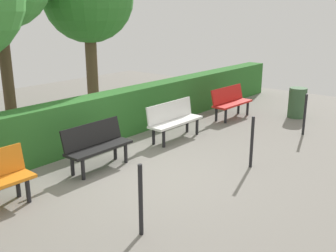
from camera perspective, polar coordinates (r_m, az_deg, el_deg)
name	(u,v)px	position (r m, az deg, el deg)	size (l,w,h in m)	color
ground_plane	(132,174)	(7.22, -5.31, -6.99)	(18.71, 18.71, 0.00)	gray
bench_red	(231,101)	(10.97, 9.13, 3.64)	(1.44, 0.53, 0.86)	red
bench_white	(174,119)	(9.01, 0.84, 1.08)	(1.54, 0.47, 0.86)	white
bench_black	(97,144)	(7.42, -10.37, -2.60)	(1.35, 0.47, 0.86)	black
hedge_row	(104,117)	(9.02, -9.27, 1.26)	(14.71, 0.55, 1.08)	#2D6B28
railing_post_near	(305,115)	(9.85, 19.36, 1.59)	(0.06, 0.06, 1.00)	black
railing_post_mid	(252,142)	(7.49, 12.16, -2.33)	(0.06, 0.06, 1.00)	black
railing_post_far	(141,200)	(5.17, -4.02, -10.76)	(0.06, 0.06, 1.00)	black
trash_bin	(297,103)	(11.47, 18.36, 3.25)	(0.48, 0.48, 0.84)	#385938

